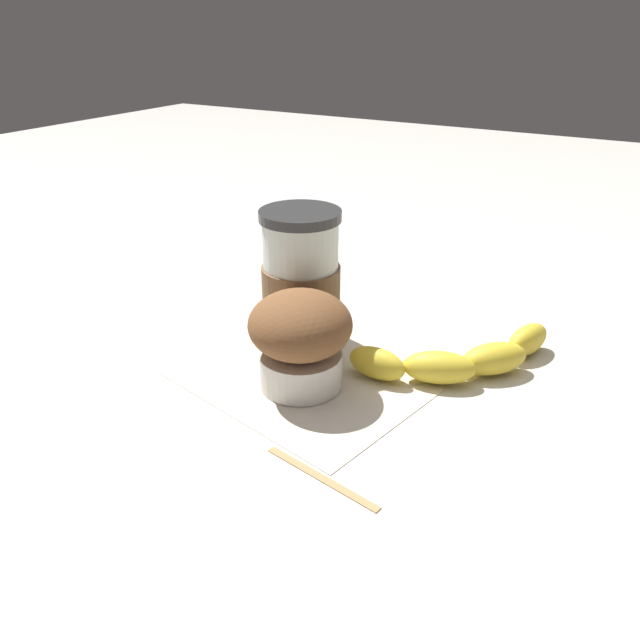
{
  "coord_description": "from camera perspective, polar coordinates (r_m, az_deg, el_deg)",
  "views": [
    {
      "loc": [
        0.27,
        -0.47,
        0.33
      ],
      "look_at": [
        0.0,
        0.0,
        0.06
      ],
      "focal_mm": 35.0,
      "sensor_mm": 36.0,
      "label": 1
    }
  ],
  "objects": [
    {
      "name": "paper_napkin",
      "position": [
        0.63,
        -0.0,
        -4.41
      ],
      "size": [
        0.28,
        0.28,
        0.0
      ],
      "primitive_type": "cube",
      "rotation": [
        0.0,
        0.0,
        -0.21
      ],
      "color": "beige",
      "rests_on": "ground_plane"
    },
    {
      "name": "coffee_cup",
      "position": [
        0.66,
        -1.74,
        3.54
      ],
      "size": [
        0.08,
        0.08,
        0.15
      ],
      "color": "silver",
      "rests_on": "paper_napkin"
    },
    {
      "name": "ground_plane",
      "position": [
        0.64,
        -0.0,
        -4.46
      ],
      "size": [
        3.0,
        3.0,
        0.0
      ],
      "primitive_type": "plane",
      "color": "beige"
    },
    {
      "name": "wooden_stirrer",
      "position": [
        0.5,
        0.1,
        -14.17
      ],
      "size": [
        0.11,
        0.03,
        0.0
      ],
      "primitive_type": "cube",
      "rotation": [
        0.0,
        0.0,
        6.1
      ],
      "color": "tan",
      "rests_on": "ground_plane"
    },
    {
      "name": "muffin",
      "position": [
        0.58,
        -1.38,
        -1.64
      ],
      "size": [
        0.1,
        0.1,
        0.1
      ],
      "color": "white",
      "rests_on": "paper_napkin"
    },
    {
      "name": "banana",
      "position": [
        0.63,
        12.84,
        -3.41
      ],
      "size": [
        0.17,
        0.17,
        0.03
      ],
      "color": "yellow",
      "rests_on": "paper_napkin"
    }
  ]
}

